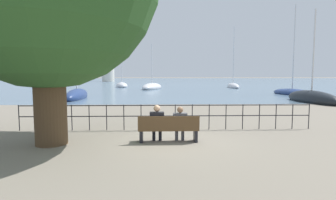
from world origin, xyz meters
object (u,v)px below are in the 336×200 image
seated_person_left (157,121)px  sailboat_2 (292,92)px  seated_person_right (180,122)px  sailboat_5 (152,87)px  harbor_lighthouse (108,55)px  sailboat_1 (122,86)px  park_bench (169,129)px  sailboat_0 (233,86)px  sailboat_4 (311,98)px  sailboat_3 (77,95)px

seated_person_left → sailboat_2: 27.72m
seated_person_right → sailboat_2: 27.27m
seated_person_right → sailboat_5: 36.68m
seated_person_right → harbor_lighthouse: 104.29m
seated_person_left → sailboat_1: size_ratio=0.10×
sailboat_5 → harbor_lighthouse: size_ratio=0.35×
seated_person_left → harbor_lighthouse: 104.13m
park_bench → sailboat_5: sailboat_5 is taller
seated_person_right → sailboat_2: sailboat_2 is taller
seated_person_right → sailboat_1: (-8.17, 44.26, -0.30)m
park_bench → seated_person_right: bearing=11.4°
park_bench → sailboat_1: (-7.78, 44.34, -0.08)m
park_bench → seated_person_right: 0.46m
sailboat_5 → sailboat_0: bearing=33.1°
seated_person_left → harbor_lighthouse: (-20.98, 101.47, 10.32)m
sailboat_2 → sailboat_4: bearing=-117.1°
sailboat_4 → harbor_lighthouse: size_ratio=0.35×
sailboat_2 → harbor_lighthouse: 88.01m
sailboat_2 → sailboat_3: sailboat_3 is taller
sailboat_1 → sailboat_3: bearing=-105.4°
sailboat_2 → sailboat_4: 9.78m
park_bench → harbor_lighthouse: bearing=101.9°
sailboat_1 → sailboat_4: bearing=-70.3°
sailboat_2 → seated_person_left: bearing=-134.4°
sailboat_5 → seated_person_right: bearing=-71.5°
park_bench → sailboat_1: size_ratio=0.17×
sailboat_5 → harbor_lighthouse: bearing=122.6°
park_bench → seated_person_right: (0.39, 0.08, 0.22)m
seated_person_right → sailboat_4: 18.07m
park_bench → sailboat_2: bearing=54.8°
park_bench → sailboat_0: sailboat_0 is taller
sailboat_0 → seated_person_left: bearing=-103.2°
sailboat_1 → sailboat_3: (-0.73, -26.58, 0.00)m
sailboat_2 → sailboat_5: size_ratio=1.33×
park_bench → sailboat_4: sailboat_4 is taller
park_bench → sailboat_1: bearing=100.0°
park_bench → sailboat_4: bearing=46.1°
sailboat_0 → sailboat_5: sailboat_0 is taller
sailboat_0 → sailboat_1: bearing=178.9°
sailboat_0 → sailboat_3: sailboat_3 is taller
sailboat_3 → sailboat_0: bearing=40.5°
park_bench → seated_person_left: 0.47m
sailboat_2 → sailboat_3: bearing=-177.5°
sailboat_0 → sailboat_2: sailboat_0 is taller
sailboat_1 → sailboat_4: sailboat_1 is taller
sailboat_1 → sailboat_3: size_ratio=0.93×
sailboat_4 → sailboat_5: sailboat_4 is taller
sailboat_0 → sailboat_4: bearing=-86.7°
harbor_lighthouse → sailboat_0: bearing=-59.4°
sailboat_1 → sailboat_2: sailboat_1 is taller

